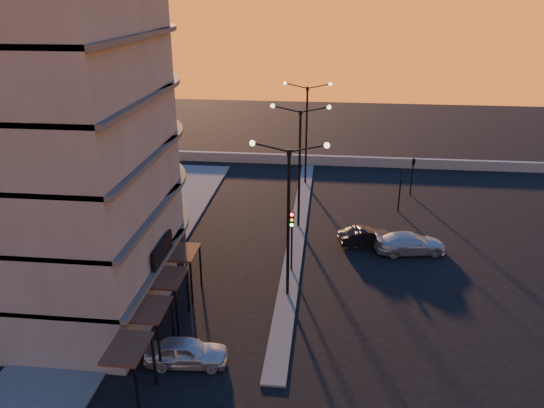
{
  "coord_description": "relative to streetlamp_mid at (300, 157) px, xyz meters",
  "views": [
    {
      "loc": [
        2.13,
        -27.35,
        16.97
      ],
      "look_at": [
        -1.49,
        5.01,
        3.83
      ],
      "focal_mm": 35.0,
      "sensor_mm": 36.0,
      "label": 1
    }
  ],
  "objects": [
    {
      "name": "parapet",
      "position": [
        2.0,
        16.0,
        -5.09
      ],
      "size": [
        44.0,
        0.5,
        1.0
      ],
      "primitive_type": "cube",
      "color": "slate",
      "rests_on": "ground"
    },
    {
      "name": "streetlamp_far",
      "position": [
        0.0,
        10.0,
        0.0
      ],
      "size": [
        4.32,
        0.32,
        9.51
      ],
      "color": "black",
      "rests_on": "ground"
    },
    {
      "name": "car_wagon",
      "position": [
        8.0,
        -3.44,
        -4.89
      ],
      "size": [
        5.14,
        2.82,
        1.41
      ],
      "primitive_type": "imported",
      "rotation": [
        0.0,
        0.0,
        1.75
      ],
      "color": "#AFB3B7",
      "rests_on": "ground"
    },
    {
      "name": "streetlamp_near",
      "position": [
        0.0,
        -10.0,
        0.0
      ],
      "size": [
        4.32,
        0.32,
        9.51
      ],
      "color": "black",
      "rests_on": "ground"
    },
    {
      "name": "signal_east_a",
      "position": [
        8.0,
        4.0,
        -3.66
      ],
      "size": [
        0.13,
        0.16,
        3.6
      ],
      "color": "black",
      "rests_on": "ground"
    },
    {
      "name": "ground",
      "position": [
        0.0,
        -10.0,
        -5.59
      ],
      "size": [
        120.0,
        120.0,
        0.0
      ],
      "primitive_type": "plane",
      "color": "black",
      "rests_on": "ground"
    },
    {
      "name": "traffic_light_main",
      "position": [
        0.0,
        -7.13,
        -2.7
      ],
      "size": [
        0.28,
        0.44,
        4.25
      ],
      "color": "black",
      "rests_on": "ground"
    },
    {
      "name": "signal_east_b",
      "position": [
        9.5,
        8.0,
        -2.49
      ],
      "size": [
        0.42,
        1.99,
        3.6
      ],
      "color": "black",
      "rests_on": "ground"
    },
    {
      "name": "median",
      "position": [
        0.0,
        0.0,
        -5.53
      ],
      "size": [
        1.2,
        36.0,
        0.12
      ],
      "primitive_type": "cube",
      "color": "#4C4C49",
      "rests_on": "ground"
    },
    {
      "name": "streetlamp_mid",
      "position": [
        0.0,
        0.0,
        0.0
      ],
      "size": [
        4.32,
        0.32,
        9.51
      ],
      "color": "black",
      "rests_on": "ground"
    },
    {
      "name": "car_hatchback",
      "position": [
        -4.36,
        -16.8,
        -4.91
      ],
      "size": [
        4.14,
        1.95,
        1.37
      ],
      "primitive_type": "imported",
      "rotation": [
        0.0,
        0.0,
        1.65
      ],
      "color": "#B6BABF",
      "rests_on": "ground"
    },
    {
      "name": "car_sedan",
      "position": [
        5.0,
        -2.58,
        -4.96
      ],
      "size": [
        4.08,
        2.25,
        1.27
      ],
      "primitive_type": "imported",
      "rotation": [
        0.0,
        0.0,
        1.82
      ],
      "color": "black",
      "rests_on": "ground"
    },
    {
      "name": "sidewalk_west",
      "position": [
        -10.5,
        -6.0,
        -5.53
      ],
      "size": [
        5.0,
        40.0,
        0.12
      ],
      "primitive_type": "cube",
      "color": "#4C4C49",
      "rests_on": "ground"
    },
    {
      "name": "building",
      "position": [
        -14.0,
        -9.97,
        6.32
      ],
      "size": [
        14.35,
        17.08,
        25.0
      ],
      "color": "#69655D",
      "rests_on": "ground"
    }
  ]
}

